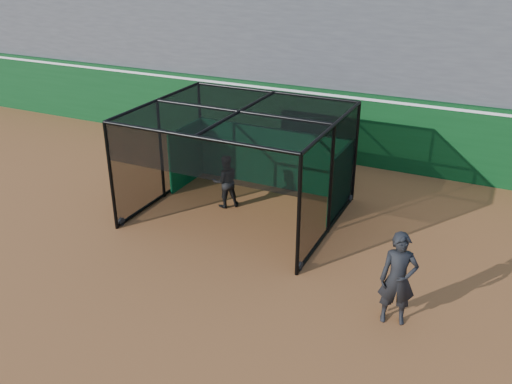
% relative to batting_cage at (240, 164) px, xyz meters
% --- Properties ---
extents(ground, '(120.00, 120.00, 0.00)m').
position_rel_batting_cage_xyz_m(ground, '(0.71, -3.28, -1.49)').
color(ground, brown).
rests_on(ground, ground).
extents(outfield_wall, '(50.00, 0.50, 2.50)m').
position_rel_batting_cage_xyz_m(outfield_wall, '(0.71, 5.22, -0.20)').
color(outfield_wall, '#0A3C16').
rests_on(outfield_wall, ground).
extents(grandstand, '(50.00, 7.85, 8.95)m').
position_rel_batting_cage_xyz_m(grandstand, '(0.71, 8.99, 2.99)').
color(grandstand, '#4C4C4F').
rests_on(grandstand, ground).
extents(batting_cage, '(5.30, 4.59, 2.98)m').
position_rel_batting_cage_xyz_m(batting_cage, '(0.00, 0.00, 0.00)').
color(batting_cage, black).
rests_on(batting_cage, ground).
extents(batter, '(0.97, 0.95, 1.57)m').
position_rel_batting_cage_xyz_m(batter, '(-0.60, 0.21, -0.70)').
color(batter, black).
rests_on(batter, ground).
extents(on_deck_player, '(0.83, 0.66, 2.00)m').
position_rel_batting_cage_xyz_m(on_deck_player, '(5.00, -2.99, -0.49)').
color(on_deck_player, black).
rests_on(on_deck_player, ground).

